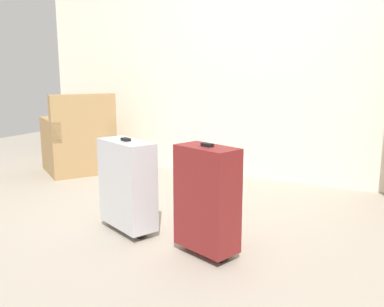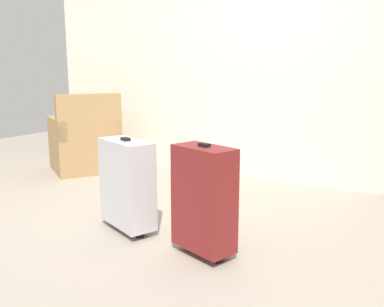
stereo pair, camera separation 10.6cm
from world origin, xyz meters
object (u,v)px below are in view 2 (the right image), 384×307
(suitcase_silver, at_px, (127,183))
(suitcase_dark_red, at_px, (204,198))
(armchair, at_px, (85,144))
(mug, at_px, (121,173))

(suitcase_silver, relative_size, suitcase_dark_red, 0.96)
(armchair, relative_size, suitcase_dark_red, 1.35)
(armchair, distance_m, mug, 0.63)
(suitcase_dark_red, bearing_deg, suitcase_silver, 171.09)
(mug, bearing_deg, armchair, 172.69)
(armchair, relative_size, suitcase_silver, 1.42)
(armchair, height_order, suitcase_dark_red, armchair)
(armchair, distance_m, suitcase_silver, 2.02)
(armchair, xyz_separation_m, mug, (0.56, -0.07, -0.27))
(armchair, xyz_separation_m, suitcase_silver, (1.57, -1.28, 0.04))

